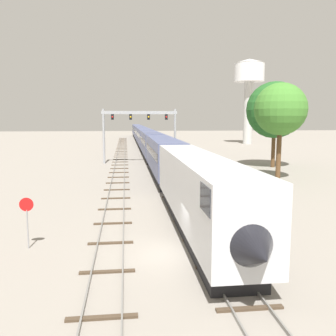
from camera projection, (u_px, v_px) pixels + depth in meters
ground_plane at (175, 254)px, 19.40m from camera, size 400.00×400.00×0.00m
track_main at (147, 152)px, 78.68m from camera, size 2.60×200.00×0.16m
track_near at (120, 163)px, 58.36m from camera, size 2.60×160.00×0.16m
passenger_train at (145, 138)px, 87.20m from camera, size 3.04×150.43×4.80m
signal_gantry at (140, 124)px, 58.44m from camera, size 12.10×0.49×8.74m
water_tower at (249, 79)px, 102.54m from camera, size 8.53×8.53×23.81m
stop_sign at (27, 216)px, 19.98m from camera, size 0.76×0.08×2.88m
trackside_tree_left at (275, 110)px, 53.14m from camera, size 8.24×8.24×12.56m
trackside_tree_mid at (280, 110)px, 41.59m from camera, size 6.01×6.01×11.25m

